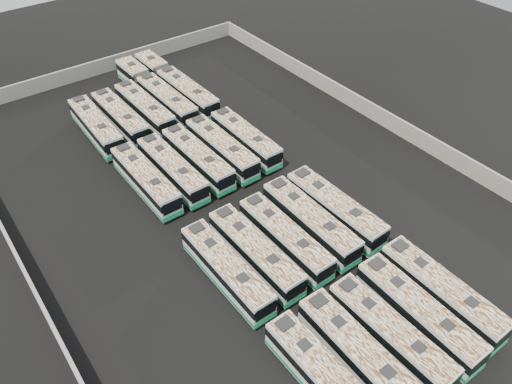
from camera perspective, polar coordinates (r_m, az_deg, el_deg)
The scene contains 22 objects.
ground at distance 53.04m, azimuth -0.74°, elevation -1.06°, with size 140.00×140.00×0.00m, color black.
perimeter_wall at distance 52.31m, azimuth -0.75°, elevation -0.17°, with size 45.20×73.20×2.20m.
bus_front_far_left at distance 38.86m, azimuth 7.98°, elevation -20.48°, with size 2.43×11.36×3.20m.
bus_front_left at distance 40.18m, azimuth 11.77°, elevation -17.87°, with size 2.72×11.73×3.29m.
bus_front_center at distance 41.78m, azimuth 15.04°, elevation -15.45°, with size 2.61×11.37×3.19m.
bus_front_right at distance 43.53m, azimuth 18.01°, elevation -13.03°, with size 2.74×11.70×3.28m.
bus_front_far_right at distance 45.50m, azimuth 20.41°, elevation -10.68°, with size 2.60×11.71×3.29m.
bus_midfront_far_left at distance 44.39m, azimuth -3.38°, elevation -8.90°, with size 2.41×11.36×3.20m.
bus_midfront_left at distance 45.64m, azimuth -0.08°, elevation -6.93°, with size 2.54×11.54×3.24m.
bus_midfront_center at distance 46.99m, azimuth 3.34°, elevation -5.28°, with size 2.45×11.32×3.19m.
bus_midfront_right at distance 48.64m, azimuth 6.20°, elevation -3.37°, with size 2.58×11.85×3.33m.
bus_midfront_far_right at distance 50.28m, azimuth 9.00°, elevation -1.92°, with size 2.76×11.86×3.33m.
bus_midback_far_left at distance 54.45m, azimuth -12.50°, elevation 1.38°, with size 2.46×11.51×3.24m.
bus_midback_left at distance 55.31m, azimuth -9.53°, elevation 2.57°, with size 2.51×11.51×3.24m.
bus_midback_center at distance 56.48m, azimuth -6.68°, elevation 3.83°, with size 2.61×11.52×3.24m.
bus_midback_right at distance 57.74m, azimuth -3.94°, elevation 5.00°, with size 2.54×11.64×3.28m.
bus_midback_far_right at distance 59.26m, azimuth -1.21°, elevation 6.10°, with size 2.44×11.29×3.18m.
bus_back_far_left at distance 64.38m, azimuth -17.82°, elevation 7.16°, with size 2.77×11.70×3.28m.
bus_back_left at distance 65.28m, azimuth -15.22°, elevation 8.22°, with size 2.53×11.53×3.24m.
bus_back_center at distance 66.24m, azimuth -12.57°, elevation 9.25°, with size 2.69×11.79×3.31m.
bus_back_right at distance 69.90m, azimuth -11.44°, elevation 11.22°, with size 2.77×18.27×3.31m.
bus_back_far_right at distance 71.14m, azimuth -9.19°, elevation 12.08°, with size 2.85×18.32×3.31m.
Camera 1 is at (-23.03, -31.91, 35.56)m, focal length 35.00 mm.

